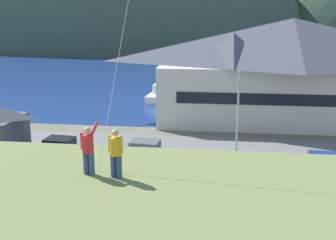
{
  "coord_description": "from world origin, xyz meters",
  "views": [
    {
      "loc": [
        4.17,
        -22.25,
        11.41
      ],
      "look_at": [
        0.12,
        9.0,
        3.18
      ],
      "focal_mm": 44.81,
      "sensor_mm": 36.0,
      "label": 1
    }
  ],
  "objects_px": {
    "parking_light_pole": "(238,107)",
    "person_kite_flyer": "(88,149)",
    "parked_car_front_row_end": "(61,181)",
    "parked_car_front_row_silver": "(323,166)",
    "parked_car_mid_row_center": "(146,152)",
    "parked_car_lone_by_shed": "(61,149)",
    "parked_car_back_row_right": "(331,208)",
    "moored_boat_outer_mooring": "(217,93)",
    "wharf_dock": "(192,92)",
    "moored_boat_wharfside": "(162,94)",
    "person_companion": "(116,152)",
    "harbor_lodge": "(291,68)"
  },
  "relations": [
    {
      "from": "moored_boat_outer_mooring",
      "to": "harbor_lodge",
      "type": "bearing_deg",
      "value": -56.01
    },
    {
      "from": "parked_car_front_row_end",
      "to": "parking_light_pole",
      "type": "relative_size",
      "value": 0.63
    },
    {
      "from": "parked_car_back_row_right",
      "to": "person_kite_flyer",
      "type": "bearing_deg",
      "value": -142.33
    },
    {
      "from": "parked_car_back_row_right",
      "to": "parked_car_front_row_silver",
      "type": "xyz_separation_m",
      "value": [
        1.03,
        6.58,
        0.0
      ]
    },
    {
      "from": "parked_car_lone_by_shed",
      "to": "parked_car_mid_row_center",
      "type": "distance_m",
      "value": 6.67
    },
    {
      "from": "parked_car_lone_by_shed",
      "to": "parking_light_pole",
      "type": "xyz_separation_m",
      "value": [
        13.52,
        3.31,
        2.93
      ]
    },
    {
      "from": "moored_boat_wharfside",
      "to": "moored_boat_outer_mooring",
      "type": "bearing_deg",
      "value": 13.52
    },
    {
      "from": "parked_car_lone_by_shed",
      "to": "person_companion",
      "type": "distance_m",
      "value": 19.23
    },
    {
      "from": "parked_car_mid_row_center",
      "to": "parked_car_lone_by_shed",
      "type": "bearing_deg",
      "value": -178.61
    },
    {
      "from": "wharf_dock",
      "to": "moored_boat_outer_mooring",
      "type": "bearing_deg",
      "value": -30.92
    },
    {
      "from": "moored_boat_outer_mooring",
      "to": "parked_car_mid_row_center",
      "type": "height_order",
      "value": "moored_boat_outer_mooring"
    },
    {
      "from": "parked_car_mid_row_center",
      "to": "person_companion",
      "type": "height_order",
      "value": "person_companion"
    },
    {
      "from": "parked_car_front_row_silver",
      "to": "harbor_lodge",
      "type": "bearing_deg",
      "value": 90.22
    },
    {
      "from": "moored_boat_outer_mooring",
      "to": "parked_car_mid_row_center",
      "type": "distance_m",
      "value": 26.57
    },
    {
      "from": "moored_boat_wharfside",
      "to": "moored_boat_outer_mooring",
      "type": "distance_m",
      "value": 7.38
    },
    {
      "from": "wharf_dock",
      "to": "parked_car_mid_row_center",
      "type": "relative_size",
      "value": 3.3
    },
    {
      "from": "parked_car_front_row_silver",
      "to": "person_kite_flyer",
      "type": "relative_size",
      "value": 2.32
    },
    {
      "from": "parked_car_lone_by_shed",
      "to": "parked_car_front_row_silver",
      "type": "height_order",
      "value": "same"
    },
    {
      "from": "harbor_lodge",
      "to": "person_kite_flyer",
      "type": "xyz_separation_m",
      "value": [
        -11.62,
        -31.0,
        1.05
      ]
    },
    {
      "from": "parked_car_lone_by_shed",
      "to": "moored_boat_wharfside",
      "type": "bearing_deg",
      "value": 79.79
    },
    {
      "from": "parking_light_pole",
      "to": "person_kite_flyer",
      "type": "relative_size",
      "value": 3.62
    },
    {
      "from": "moored_boat_outer_mooring",
      "to": "parked_car_back_row_right",
      "type": "bearing_deg",
      "value": -78.96
    },
    {
      "from": "parked_car_front_row_silver",
      "to": "parking_light_pole",
      "type": "height_order",
      "value": "parking_light_pole"
    },
    {
      "from": "person_kite_flyer",
      "to": "person_companion",
      "type": "relative_size",
      "value": 1.07
    },
    {
      "from": "parked_car_front_row_silver",
      "to": "parked_car_mid_row_center",
      "type": "xyz_separation_m",
      "value": [
        -12.62,
        1.41,
        0.0
      ]
    },
    {
      "from": "harbor_lodge",
      "to": "parking_light_pole",
      "type": "height_order",
      "value": "harbor_lodge"
    },
    {
      "from": "parked_car_front_row_end",
      "to": "parked_car_front_row_silver",
      "type": "height_order",
      "value": "same"
    },
    {
      "from": "wharf_dock",
      "to": "parked_car_lone_by_shed",
      "type": "height_order",
      "value": "parked_car_lone_by_shed"
    },
    {
      "from": "moored_boat_outer_mooring",
      "to": "parked_car_mid_row_center",
      "type": "bearing_deg",
      "value": -100.69
    },
    {
      "from": "parking_light_pole",
      "to": "person_kite_flyer",
      "type": "bearing_deg",
      "value": -106.98
    },
    {
      "from": "parked_car_lone_by_shed",
      "to": "parked_car_back_row_right",
      "type": "bearing_deg",
      "value": -23.21
    },
    {
      "from": "moored_boat_outer_mooring",
      "to": "person_kite_flyer",
      "type": "relative_size",
      "value": 3.95
    },
    {
      "from": "parked_car_mid_row_center",
      "to": "person_companion",
      "type": "relative_size",
      "value": 2.5
    },
    {
      "from": "harbor_lodge",
      "to": "parked_car_lone_by_shed",
      "type": "relative_size",
      "value": 6.56
    },
    {
      "from": "wharf_dock",
      "to": "parked_car_front_row_end",
      "type": "height_order",
      "value": "parked_car_front_row_end"
    },
    {
      "from": "parked_car_back_row_right",
      "to": "parking_light_pole",
      "type": "distance_m",
      "value": 12.45
    },
    {
      "from": "parking_light_pole",
      "to": "moored_boat_wharfside",
      "type": "bearing_deg",
      "value": 113.19
    },
    {
      "from": "parked_car_mid_row_center",
      "to": "parked_car_front_row_end",
      "type": "bearing_deg",
      "value": -124.19
    },
    {
      "from": "person_companion",
      "to": "parking_light_pole",
      "type": "bearing_deg",
      "value": 75.98
    },
    {
      "from": "parked_car_front_row_end",
      "to": "parked_car_lone_by_shed",
      "type": "distance_m",
      "value": 6.58
    },
    {
      "from": "parked_car_front_row_silver",
      "to": "person_kite_flyer",
      "type": "height_order",
      "value": "person_kite_flyer"
    },
    {
      "from": "wharf_dock",
      "to": "parked_car_front_row_end",
      "type": "bearing_deg",
      "value": -99.37
    },
    {
      "from": "parked_car_back_row_right",
      "to": "parked_car_front_row_silver",
      "type": "height_order",
      "value": "same"
    },
    {
      "from": "moored_boat_wharfside",
      "to": "person_companion",
      "type": "height_order",
      "value": "person_companion"
    },
    {
      "from": "moored_boat_wharfside",
      "to": "parking_light_pole",
      "type": "bearing_deg",
      "value": -66.81
    },
    {
      "from": "parked_car_mid_row_center",
      "to": "person_kite_flyer",
      "type": "bearing_deg",
      "value": -86.68
    },
    {
      "from": "parked_car_lone_by_shed",
      "to": "parked_car_front_row_silver",
      "type": "distance_m",
      "value": 19.33
    },
    {
      "from": "moored_boat_wharfside",
      "to": "person_kite_flyer",
      "type": "bearing_deg",
      "value": -85.51
    },
    {
      "from": "harbor_lodge",
      "to": "person_kite_flyer",
      "type": "height_order",
      "value": "harbor_lodge"
    },
    {
      "from": "wharf_dock",
      "to": "parked_car_lone_by_shed",
      "type": "relative_size",
      "value": 3.3
    }
  ]
}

